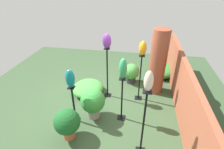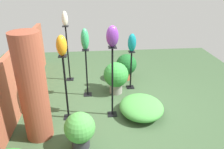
{
  "view_description": "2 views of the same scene",
  "coord_description": "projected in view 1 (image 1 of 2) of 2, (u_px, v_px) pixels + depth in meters",
  "views": [
    {
      "loc": [
        3.98,
        1.06,
        3.28
      ],
      "look_at": [
        -0.19,
        0.34,
        0.87
      ],
      "focal_mm": 28.0,
      "sensor_mm": 36.0,
      "label": 1
    },
    {
      "loc": [
        -4.36,
        0.54,
        2.85
      ],
      "look_at": [
        -0.02,
        0.14,
        0.81
      ],
      "focal_mm": 35.0,
      "sensor_mm": 36.0,
      "label": 2
    }
  ],
  "objects": [
    {
      "name": "pedestal_violet",
      "position": [
        107.0,
        75.0,
        5.13
      ],
      "size": [
        0.2,
        0.2,
        1.56
      ],
      "color": "black",
      "rests_on": "ground"
    },
    {
      "name": "ground_plane",
      "position": [
        100.0,
        102.0,
        5.19
      ],
      "size": [
        8.0,
        8.0,
        0.0
      ],
      "primitive_type": "plane",
      "color": "#385133"
    },
    {
      "name": "pedestal_teal",
      "position": [
        74.0,
        106.0,
        4.31
      ],
      "size": [
        0.2,
        0.2,
        1.03
      ],
      "color": "black",
      "rests_on": "ground"
    },
    {
      "name": "potted_plant_mid_right",
      "position": [
        67.0,
        123.0,
        3.86
      ],
      "size": [
        0.59,
        0.59,
        0.76
      ],
      "color": "#B25B38",
      "rests_on": "ground"
    },
    {
      "name": "art_vase_jade",
      "position": [
        123.0,
        69.0,
        3.89
      ],
      "size": [
        0.21,
        0.19,
        0.51
      ],
      "primitive_type": "ellipsoid",
      "color": "#2D9356",
      "rests_on": "pedestal_jade"
    },
    {
      "name": "art_vase_violet",
      "position": [
        107.0,
        41.0,
        4.61
      ],
      "size": [
        0.22,
        0.24,
        0.41
      ],
      "primitive_type": "ellipsoid",
      "color": "#6B2D8C",
      "rests_on": "pedestal_violet"
    },
    {
      "name": "pedestal_ivory",
      "position": [
        143.0,
        127.0,
        3.38
      ],
      "size": [
        0.2,
        0.2,
        1.57
      ],
      "color": "black",
      "rests_on": "ground"
    },
    {
      "name": "brick_pillar",
      "position": [
        158.0,
        62.0,
        5.23
      ],
      "size": [
        0.49,
        0.49,
        2.02
      ],
      "primitive_type": "cylinder",
      "color": "brown",
      "rests_on": "ground"
    },
    {
      "name": "foliage_bed_west",
      "position": [
        88.0,
        88.0,
        5.52
      ],
      "size": [
        1.04,
        0.96,
        0.35
      ],
      "primitive_type": "ellipsoid",
      "color": "#479942",
      "rests_on": "ground"
    },
    {
      "name": "foliage_bed_east",
      "position": [
        162.0,
        70.0,
        6.52
      ],
      "size": [
        1.05,
        0.93,
        0.39
      ],
      "primitive_type": "ellipsoid",
      "color": "#338C38",
      "rests_on": "ground"
    },
    {
      "name": "potted_plant_front_left",
      "position": [
        131.0,
        72.0,
        5.98
      ],
      "size": [
        0.55,
        0.55,
        0.69
      ],
      "color": "#2D2D33",
      "rests_on": "ground"
    },
    {
      "name": "art_vase_amber",
      "position": [
        143.0,
        48.0,
        4.56
      ],
      "size": [
        0.22,
        0.2,
        0.4
      ],
      "primitive_type": "ellipsoid",
      "color": "orange",
      "rests_on": "pedestal_amber"
    },
    {
      "name": "art_vase_teal",
      "position": [
        70.0,
        79.0,
        3.91
      ],
      "size": [
        0.21,
        0.21,
        0.46
      ],
      "primitive_type": "ellipsoid",
      "color": "#0F727A",
      "rests_on": "pedestal_teal"
    },
    {
      "name": "potted_plant_back_center",
      "position": [
        93.0,
        102.0,
        4.44
      ],
      "size": [
        0.63,
        0.63,
        0.83
      ],
      "color": "gray",
      "rests_on": "ground"
    },
    {
      "name": "pedestal_jade",
      "position": [
        122.0,
        101.0,
        4.34
      ],
      "size": [
        0.2,
        0.2,
        1.21
      ],
      "color": "black",
      "rests_on": "ground"
    },
    {
      "name": "art_vase_ivory",
      "position": [
        149.0,
        81.0,
        2.87
      ],
      "size": [
        0.15,
        0.16,
        0.39
      ],
      "primitive_type": "ellipsoid",
      "color": "beige",
      "rests_on": "pedestal_ivory"
    },
    {
      "name": "pedestal_amber",
      "position": [
        140.0,
        80.0,
        5.04
      ],
      "size": [
        0.2,
        0.2,
        1.42
      ],
      "color": "black",
      "rests_on": "ground"
    },
    {
      "name": "brick_wall_back",
      "position": [
        183.0,
        90.0,
        4.52
      ],
      "size": [
        5.6,
        0.12,
        1.39
      ],
      "primitive_type": "cube",
      "color": "#9E5138",
      "rests_on": "ground"
    }
  ]
}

